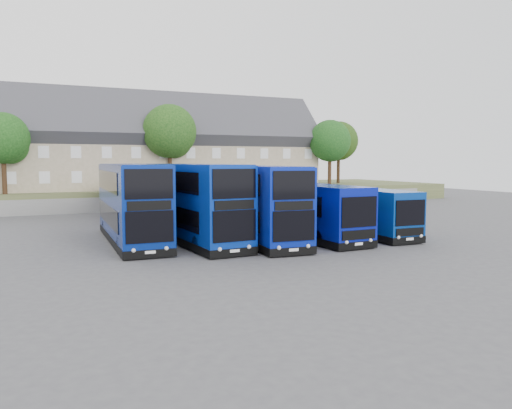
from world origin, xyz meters
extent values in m
plane|color=#48484D|center=(0.00, 0.00, 0.00)|extent=(120.00, 120.00, 0.00)
cube|color=slate|center=(0.00, 24.00, 0.75)|extent=(70.00, 0.40, 1.50)
cube|color=#4D5731|center=(0.00, 34.00, 1.00)|extent=(80.00, 20.00, 2.00)
cube|color=tan|center=(-12.00, 30.00, 5.00)|extent=(6.00, 8.00, 6.00)
cube|color=#3C3B41|center=(-12.00, 30.00, 8.00)|extent=(6.00, 10.40, 10.40)
cube|color=brown|center=(-10.50, 30.00, 11.84)|extent=(0.60, 0.90, 1.40)
cube|color=tan|center=(-6.00, 30.00, 5.00)|extent=(6.00, 8.00, 6.00)
cube|color=#3C3B41|center=(-6.00, 30.00, 8.00)|extent=(6.00, 10.40, 10.40)
cube|color=brown|center=(-4.50, 30.00, 11.84)|extent=(0.60, 0.90, 1.40)
cube|color=tan|center=(0.00, 30.00, 5.00)|extent=(6.00, 8.00, 6.00)
cube|color=#3C3B41|center=(0.00, 30.00, 8.00)|extent=(6.00, 10.40, 10.40)
cube|color=brown|center=(1.50, 30.00, 11.84)|extent=(0.60, 0.90, 1.40)
cube|color=tan|center=(6.00, 30.00, 5.00)|extent=(6.00, 8.00, 6.00)
cube|color=#3C3B41|center=(6.00, 30.00, 8.00)|extent=(6.00, 10.40, 10.40)
cube|color=brown|center=(7.50, 30.00, 11.84)|extent=(0.60, 0.90, 1.40)
cube|color=tan|center=(12.00, 30.00, 5.00)|extent=(6.00, 8.00, 6.00)
cube|color=#3C3B41|center=(12.00, 30.00, 8.00)|extent=(6.00, 10.40, 10.40)
cube|color=brown|center=(13.50, 30.00, 11.84)|extent=(0.60, 0.90, 1.40)
cube|color=tan|center=(18.00, 30.00, 5.00)|extent=(6.00, 8.00, 6.00)
cube|color=#3C3B41|center=(18.00, 30.00, 8.00)|extent=(6.00, 10.40, 10.40)
cube|color=brown|center=(19.50, 30.00, 11.84)|extent=(0.60, 0.90, 1.40)
cube|color=navy|center=(-6.12, 4.26, 2.62)|extent=(3.23, 12.31, 4.54)
cube|color=black|center=(-6.12, 4.26, 0.30)|extent=(3.27, 12.35, 0.45)
cube|color=black|center=(-6.35, -1.87, 1.72)|extent=(2.48, 0.15, 1.67)
cube|color=black|center=(-6.35, -1.87, 3.94)|extent=(2.48, 0.15, 1.55)
cylinder|color=black|center=(-7.51, 0.40, 0.50)|extent=(0.34, 1.01, 1.00)
cube|color=#082B9A|center=(-2.55, 2.80, 2.62)|extent=(3.43, 12.35, 4.54)
cube|color=black|center=(-2.55, 2.80, 0.30)|extent=(3.47, 12.39, 0.45)
cube|color=black|center=(-2.22, -3.33, 1.72)|extent=(2.48, 0.19, 1.67)
cube|color=black|center=(-2.22, -3.33, 3.94)|extent=(2.48, 0.19, 1.55)
cylinder|color=black|center=(-3.57, -1.17, 0.50)|extent=(0.35, 1.01, 1.00)
cube|color=#081D9B|center=(1.25, 1.63, 2.56)|extent=(3.67, 12.11, 4.42)
cube|color=black|center=(1.25, 1.63, 0.30)|extent=(3.71, 12.15, 0.45)
cube|color=black|center=(0.77, -4.35, 1.68)|extent=(2.41, 0.25, 1.63)
cube|color=black|center=(0.77, -4.35, 3.85)|extent=(2.41, 0.25, 1.52)
cylinder|color=black|center=(-0.25, -2.03, 0.50)|extent=(0.38, 1.02, 1.00)
cube|color=#060B77|center=(-4.13, 16.89, 2.14)|extent=(2.33, 9.86, 3.59)
cube|color=black|center=(-4.13, 16.89, 0.30)|extent=(2.37, 9.90, 0.45)
cube|color=black|center=(-4.18, 11.94, 1.39)|extent=(1.94, 0.08, 1.34)
cube|color=black|center=(-4.18, 11.94, 3.18)|extent=(1.94, 0.08, 1.25)
cylinder|color=black|center=(-5.12, 14.18, 0.50)|extent=(0.31, 1.00, 1.00)
cube|color=navy|center=(2.97, 14.58, 2.24)|extent=(2.89, 10.45, 3.79)
cube|color=black|center=(2.97, 14.58, 0.30)|extent=(2.93, 10.49, 0.45)
cube|color=black|center=(3.24, 9.39, 1.46)|extent=(2.05, 0.17, 1.41)
cube|color=black|center=(3.24, 9.39, 3.34)|extent=(2.05, 0.17, 1.32)
cylinder|color=black|center=(2.10, 11.56, 0.50)|extent=(0.35, 1.01, 1.00)
cube|color=#081597|center=(4.88, 2.34, 1.97)|extent=(3.09, 13.15, 3.25)
cube|color=black|center=(4.88, 2.34, 0.30)|extent=(3.13, 13.19, 0.45)
cube|color=black|center=(5.06, -4.23, 2.23)|extent=(2.42, 0.13, 1.74)
cylinder|color=black|center=(3.79, -2.03, 0.50)|extent=(0.33, 1.01, 1.00)
cube|color=navy|center=(9.18, 1.84, 1.79)|extent=(2.88, 11.79, 2.87)
cube|color=black|center=(9.18, 1.84, 0.30)|extent=(2.92, 11.83, 0.45)
cube|color=black|center=(8.96, -4.04, 2.00)|extent=(2.14, 0.14, 1.56)
cylinder|color=black|center=(7.97, -1.77, 0.50)|extent=(0.34, 1.01, 1.00)
cylinder|color=#382314|center=(-14.00, 25.00, 3.88)|extent=(0.44, 0.44, 3.75)
sphere|color=#10370F|center=(-14.00, 25.00, 7.25)|extent=(4.80, 4.80, 4.80)
sphere|color=#10370F|center=(-13.40, 25.40, 6.50)|extent=(3.30, 3.30, 3.30)
cylinder|color=#382314|center=(2.00, 25.50, 4.25)|extent=(0.44, 0.44, 4.50)
sphere|color=#11360E|center=(2.00, 25.50, 8.30)|extent=(5.76, 5.76, 5.76)
sphere|color=#11360E|center=(2.60, 25.90, 7.40)|extent=(3.96, 3.96, 3.96)
cylinder|color=#382314|center=(22.00, 25.00, 4.00)|extent=(0.44, 0.44, 4.00)
sphere|color=#103B13|center=(22.00, 25.00, 7.60)|extent=(5.12, 5.12, 5.12)
sphere|color=#103B13|center=(22.60, 25.40, 6.80)|extent=(3.52, 3.52, 3.52)
cylinder|color=#382314|center=(28.00, 32.00, 4.12)|extent=(0.44, 0.44, 4.25)
sphere|color=#1C3A10|center=(28.00, 32.00, 7.95)|extent=(5.44, 5.44, 5.44)
sphere|color=#1C3A10|center=(28.60, 32.40, 7.10)|extent=(3.74, 3.74, 3.74)
camera|label=1|loc=(-11.99, -27.37, 5.12)|focal=35.00mm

